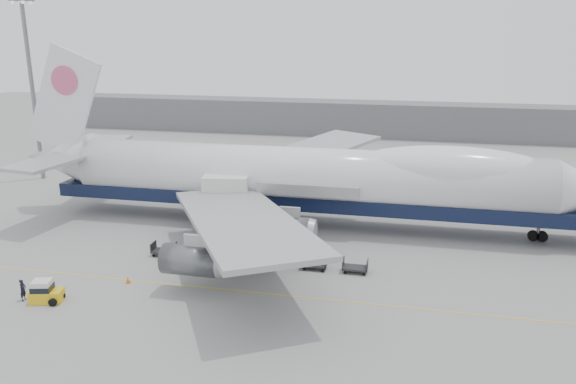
% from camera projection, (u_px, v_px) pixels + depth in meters
% --- Properties ---
extents(ground, '(260.00, 260.00, 0.00)m').
position_uv_depth(ground, '(280.00, 265.00, 52.89)').
color(ground, gray).
rests_on(ground, ground).
extents(apron_line, '(60.00, 0.15, 0.01)m').
position_uv_depth(apron_line, '(264.00, 293.00, 47.26)').
color(apron_line, gold).
rests_on(apron_line, ground).
extents(hangar, '(110.00, 8.00, 7.00)m').
position_uv_depth(hangar, '(309.00, 117.00, 119.66)').
color(hangar, slate).
rests_on(hangar, ground).
extents(floodlight_mast, '(2.40, 2.40, 25.43)m').
position_uv_depth(floodlight_mast, '(31.00, 82.00, 80.04)').
color(floodlight_mast, slate).
rests_on(floodlight_mast, ground).
extents(airliner, '(67.00, 55.30, 19.98)m').
position_uv_depth(airliner, '(310.00, 177.00, 62.46)').
color(airliner, white).
rests_on(airliner, ground).
extents(catering_truck, '(5.64, 4.27, 6.17)m').
position_uv_depth(catering_truck, '(227.00, 200.00, 61.56)').
color(catering_truck, '#162644').
rests_on(catering_truck, ground).
extents(baggage_tug, '(2.80, 1.94, 1.86)m').
position_uv_depth(baggage_tug, '(45.00, 292.00, 45.64)').
color(baggage_tug, yellow).
rests_on(baggage_tug, ground).
extents(ground_worker, '(0.48, 0.70, 1.84)m').
position_uv_depth(ground_worker, '(23.00, 290.00, 45.84)').
color(ground_worker, black).
rests_on(ground_worker, ground).
extents(traffic_cone, '(0.39, 0.39, 0.57)m').
position_uv_depth(traffic_cone, '(128.00, 280.00, 49.15)').
color(traffic_cone, '#DF580B').
rests_on(traffic_cone, ground).
extents(dolly_0, '(2.30, 1.35, 1.30)m').
position_uv_depth(dolly_0, '(164.00, 250.00, 55.08)').
color(dolly_0, '#2D2D30').
rests_on(dolly_0, ground).
extents(dolly_1, '(2.30, 1.35, 1.30)m').
position_uv_depth(dolly_1, '(200.00, 254.00, 54.31)').
color(dolly_1, '#2D2D30').
rests_on(dolly_1, ground).
extents(dolly_2, '(2.30, 1.35, 1.30)m').
position_uv_depth(dolly_2, '(237.00, 257.00, 53.54)').
color(dolly_2, '#2D2D30').
rests_on(dolly_2, ground).
extents(dolly_3, '(2.30, 1.35, 1.30)m').
position_uv_depth(dolly_3, '(275.00, 260.00, 52.77)').
color(dolly_3, '#2D2D30').
rests_on(dolly_3, ground).
extents(dolly_4, '(2.30, 1.35, 1.30)m').
position_uv_depth(dolly_4, '(315.00, 263.00, 52.01)').
color(dolly_4, '#2D2D30').
rests_on(dolly_4, ground).
extents(dolly_5, '(2.30, 1.35, 1.30)m').
position_uv_depth(dolly_5, '(355.00, 267.00, 51.24)').
color(dolly_5, '#2D2D30').
rests_on(dolly_5, ground).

